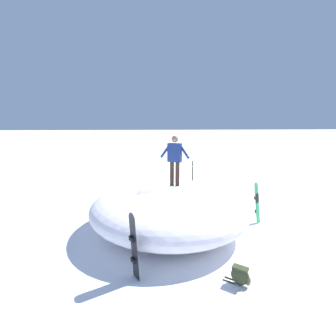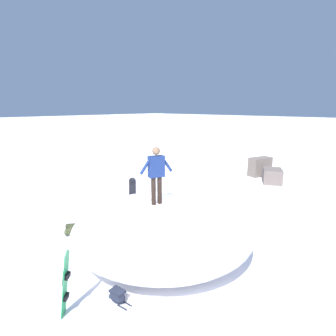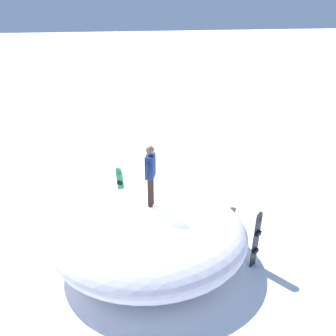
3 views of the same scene
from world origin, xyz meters
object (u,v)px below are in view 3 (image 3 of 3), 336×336
snowboarder_standing (150,171)px  backpack_near (232,215)px  snowboard_secondary_upright (256,239)px  backpack_far (112,218)px  snowboard_primary_upright (121,187)px

snowboarder_standing → backpack_near: snowboarder_standing is taller
snowboard_secondary_upright → backpack_near: (-2.55, 0.42, -0.68)m
snowboarder_standing → backpack_far: size_ratio=2.74×
snowboarder_standing → snowboard_primary_upright: size_ratio=1.09×
backpack_near → backpack_far: size_ratio=0.97×
backpack_near → backpack_far: backpack_near is taller
snowboard_secondary_upright → snowboard_primary_upright: bearing=-145.9°
snowboarder_standing → snowboard_secondary_upright: (1.30, 2.68, -1.77)m
snowboard_secondary_upright → snowboarder_standing: bearing=-115.9°
snowboarder_standing → backpack_far: snowboarder_standing is taller
snowboarder_standing → backpack_near: size_ratio=2.82×
snowboard_secondary_upright → backpack_near: bearing=170.7°
snowboard_primary_upright → backpack_far: snowboard_primary_upright is taller
snowboarder_standing → backpack_near: 4.14m
snowboarder_standing → backpack_far: (-2.25, -0.87, -2.52)m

